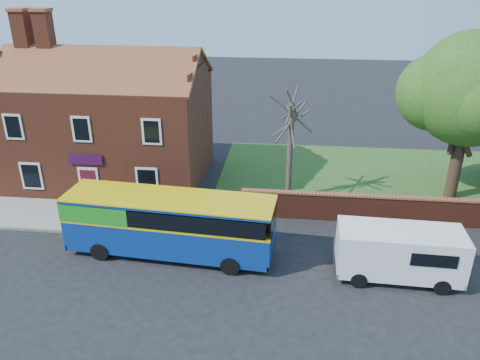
# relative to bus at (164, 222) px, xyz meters

# --- Properties ---
(ground) EXTENTS (120.00, 120.00, 0.00)m
(ground) POSITION_rel_bus_xyz_m (1.28, -2.74, -1.72)
(ground) COLOR black
(ground) RESTS_ON ground
(pavement) EXTENTS (18.00, 3.50, 0.12)m
(pavement) POSITION_rel_bus_xyz_m (-5.72, 3.01, -1.66)
(pavement) COLOR gray
(pavement) RESTS_ON ground
(kerb) EXTENTS (18.00, 0.15, 0.14)m
(kerb) POSITION_rel_bus_xyz_m (-5.72, 1.26, -1.65)
(kerb) COLOR slate
(kerb) RESTS_ON ground
(grass_strip) EXTENTS (26.00, 12.00, 0.04)m
(grass_strip) POSITION_rel_bus_xyz_m (14.28, 10.26, -1.70)
(grass_strip) COLOR #426B28
(grass_strip) RESTS_ON ground
(shop_building) EXTENTS (12.30, 8.13, 10.50)m
(shop_building) POSITION_rel_bus_xyz_m (-5.74, 8.76, 1.69)
(shop_building) COLOR brown
(shop_building) RESTS_ON ground
(boundary_wall) EXTENTS (22.00, 0.38, 1.60)m
(boundary_wall) POSITION_rel_bus_xyz_m (14.28, 4.26, -0.91)
(boundary_wall) COLOR maroon
(boundary_wall) RESTS_ON ground
(bus) EXTENTS (10.09, 3.28, 3.03)m
(bus) POSITION_rel_bus_xyz_m (0.00, 0.00, 0.00)
(bus) COLOR navy
(bus) RESTS_ON ground
(van_near) EXTENTS (5.48, 2.40, 2.37)m
(van_near) POSITION_rel_bus_xyz_m (10.84, -0.82, -0.39)
(van_near) COLOR white
(van_near) RESTS_ON ground
(large_tree) EXTENTS (8.09, 6.40, 9.86)m
(large_tree) POSITION_rel_bus_xyz_m (15.75, 8.08, 4.74)
(large_tree) COLOR black
(large_tree) RESTS_ON ground
(bare_tree) EXTENTS (2.40, 2.86, 6.41)m
(bare_tree) POSITION_rel_bus_xyz_m (5.86, 6.76, 1.57)
(bare_tree) COLOR #4C4238
(bare_tree) RESTS_ON ground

